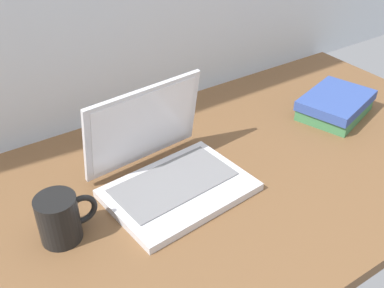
# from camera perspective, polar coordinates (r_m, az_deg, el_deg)

# --- Properties ---
(desk) EXTENTS (1.60, 0.76, 0.03)m
(desk) POSITION_cam_1_polar(r_m,az_deg,el_deg) (1.07, 1.55, -5.42)
(desk) COLOR brown
(desk) RESTS_ON ground
(laptop) EXTENTS (0.33, 0.28, 0.22)m
(laptop) POSITION_cam_1_polar(r_m,az_deg,el_deg) (1.03, -3.29, -2.80)
(laptop) COLOR silver
(laptop) RESTS_ON desk
(coffee_mug) EXTENTS (0.12, 0.08, 0.10)m
(coffee_mug) POSITION_cam_1_polar(r_m,az_deg,el_deg) (0.93, -16.13, -8.82)
(coffee_mug) COLOR black
(coffee_mug) RESTS_ON desk
(book_stack) EXTENTS (0.24, 0.21, 0.06)m
(book_stack) POSITION_cam_1_polar(r_m,az_deg,el_deg) (1.36, 17.45, 4.66)
(book_stack) COLOR #3F7F4C
(book_stack) RESTS_ON desk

